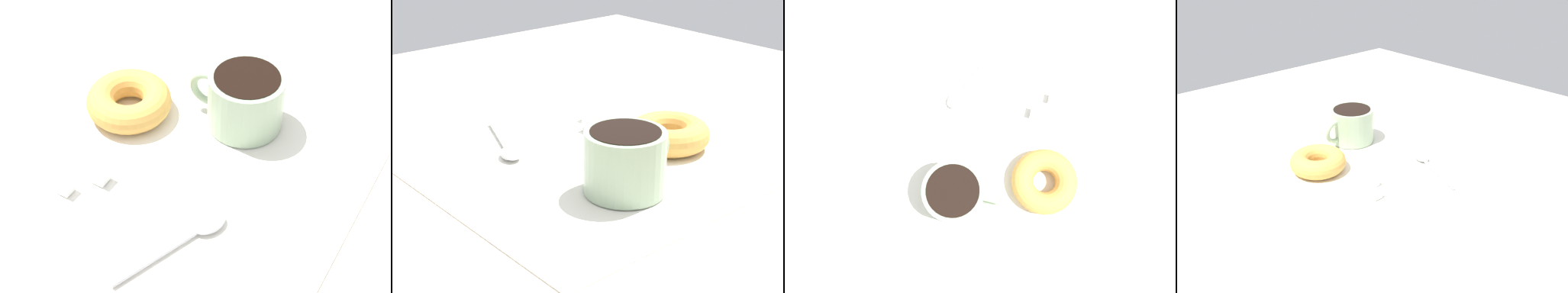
% 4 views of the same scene
% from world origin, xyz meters
% --- Properties ---
extents(ground_plane, '(1.20, 1.20, 0.02)m').
position_xyz_m(ground_plane, '(0.00, 0.00, -0.01)').
color(ground_plane, beige).
extents(napkin, '(0.36, 0.36, 0.00)m').
position_xyz_m(napkin, '(-0.01, 0.00, 0.00)').
color(napkin, white).
rests_on(napkin, ground_plane).
extents(coffee_cup, '(0.11, 0.08, 0.07)m').
position_xyz_m(coffee_cup, '(-0.03, -0.08, 0.04)').
color(coffee_cup, '#9EB793').
rests_on(coffee_cup, napkin).
extents(donut, '(0.10, 0.10, 0.03)m').
position_xyz_m(donut, '(0.10, -0.03, 0.02)').
color(donut, gold).
rests_on(donut, napkin).
extents(spoon, '(0.06, 0.13, 0.01)m').
position_xyz_m(spoon, '(-0.06, 0.09, 0.01)').
color(spoon, silver).
rests_on(spoon, napkin).
extents(sugar_cube, '(0.01, 0.01, 0.01)m').
position_xyz_m(sugar_cube, '(0.08, 0.11, 0.01)').
color(sugar_cube, white).
rests_on(sugar_cube, napkin).
extents(sugar_cube_extra, '(0.02, 0.02, 0.02)m').
position_xyz_m(sugar_cube_extra, '(0.06, 0.08, 0.01)').
color(sugar_cube_extra, white).
rests_on(sugar_cube_extra, napkin).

